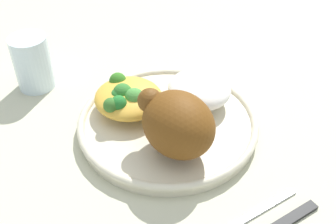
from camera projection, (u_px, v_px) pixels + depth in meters
ground_plane at (168, 129)px, 0.58m from camera, size 2.00×2.00×0.00m
plate at (168, 123)px, 0.57m from camera, size 0.25×0.25×0.02m
roasted_chicken at (177, 123)px, 0.50m from camera, size 0.11×0.08×0.08m
rice_pile at (199, 89)px, 0.59m from camera, size 0.09×0.09×0.04m
mac_cheese_with_broccoli at (127, 97)px, 0.57m from camera, size 0.10×0.09×0.04m
fork at (239, 222)px, 0.46m from camera, size 0.02×0.14×0.01m
water_glass at (32, 63)px, 0.63m from camera, size 0.06×0.06×0.09m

